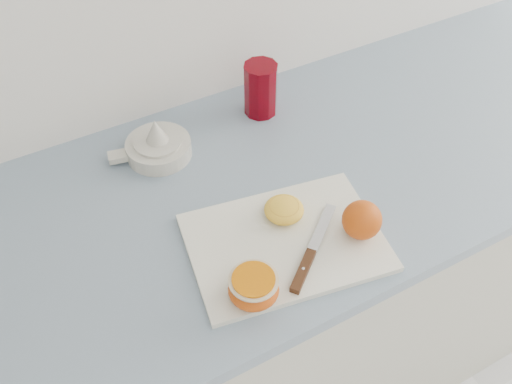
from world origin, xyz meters
TOP-DOWN VIEW (x-y plane):
  - counter at (-0.13, 1.70)m, footprint 2.46×0.64m
  - cutting_board at (-0.19, 1.54)m, footprint 0.37×0.29m
  - whole_orange at (-0.06, 1.50)m, footprint 0.07×0.07m
  - half_orange at (-0.29, 1.47)m, footprint 0.08×0.08m
  - squeezed_shell at (-0.16, 1.60)m, footprint 0.07×0.07m
  - paring_knife at (-0.18, 1.48)m, footprint 0.17×0.14m
  - citrus_juicer at (-0.29, 1.87)m, footprint 0.17×0.13m
  - red_tumbler at (-0.04, 1.89)m, footprint 0.07×0.07m

SIDE VIEW (x-z plane):
  - counter at x=-0.13m, z-range 0.00..0.89m
  - cutting_board at x=-0.19m, z-range 0.89..0.90m
  - paring_knife at x=-0.18m, z-range 0.90..0.91m
  - citrus_juicer at x=-0.29m, z-range 0.87..0.96m
  - squeezed_shell at x=-0.16m, z-range 0.90..0.93m
  - half_orange at x=-0.29m, z-range 0.90..0.95m
  - whole_orange at x=-0.06m, z-range 0.90..0.97m
  - red_tumbler at x=-0.04m, z-range 0.89..1.01m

